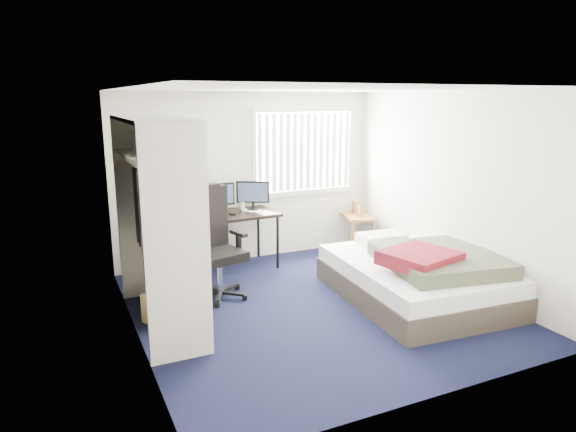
{
  "coord_description": "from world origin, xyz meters",
  "views": [
    {
      "loc": [
        -2.66,
        -5.02,
        2.41
      ],
      "look_at": [
        -0.14,
        0.4,
        1.03
      ],
      "focal_mm": 32.0,
      "sensor_mm": 36.0,
      "label": 1
    }
  ],
  "objects_px": {
    "nightstand": "(356,218)",
    "office_chair": "(215,254)",
    "bed": "(418,276)",
    "desk": "(218,213)"
  },
  "relations": [
    {
      "from": "desk",
      "to": "office_chair",
      "type": "bearing_deg",
      "value": -110.04
    },
    {
      "from": "bed",
      "to": "desk",
      "type": "bearing_deg",
      "value": 131.58
    },
    {
      "from": "office_chair",
      "to": "nightstand",
      "type": "xyz_separation_m",
      "value": [
        2.68,
        1.02,
        -0.02
      ]
    },
    {
      "from": "desk",
      "to": "office_chair",
      "type": "distance_m",
      "value": 1.03
    },
    {
      "from": "nightstand",
      "to": "bed",
      "type": "bearing_deg",
      "value": -102.64
    },
    {
      "from": "nightstand",
      "to": "office_chair",
      "type": "bearing_deg",
      "value": -159.13
    },
    {
      "from": "desk",
      "to": "bed",
      "type": "bearing_deg",
      "value": -48.42
    },
    {
      "from": "desk",
      "to": "nightstand",
      "type": "relative_size",
      "value": 1.84
    },
    {
      "from": "desk",
      "to": "office_chair",
      "type": "relative_size",
      "value": 1.22
    },
    {
      "from": "desk",
      "to": "nightstand",
      "type": "height_order",
      "value": "desk"
    }
  ]
}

